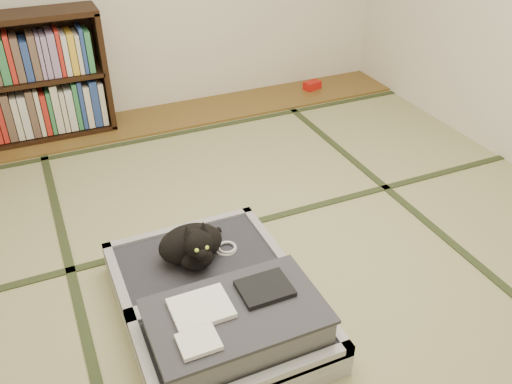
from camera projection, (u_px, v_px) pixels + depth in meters
name	position (u px, v px, depth m)	size (l,w,h in m)	color
floor	(274.00, 266.00, 2.89)	(4.50, 4.50, 0.00)	tan
wood_strip	(169.00, 117.00, 4.42)	(4.00, 0.50, 0.02)	brown
red_item	(312.00, 85.00, 4.87)	(0.15, 0.09, 0.07)	red
tatami_borders	(239.00, 216.00, 3.27)	(4.00, 4.50, 0.01)	#2D381E
bookcase	(9.00, 84.00, 3.85)	(1.36, 0.31, 0.92)	black
suitcase	(219.00, 307.00, 2.48)	(0.82, 1.10, 0.32)	silver
cat	(193.00, 245.00, 2.61)	(0.37, 0.37, 0.30)	black
cable_coil	(226.00, 248.00, 2.75)	(0.11, 0.11, 0.03)	white
hanger	(207.00, 291.00, 2.72)	(0.36, 0.26, 0.01)	black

